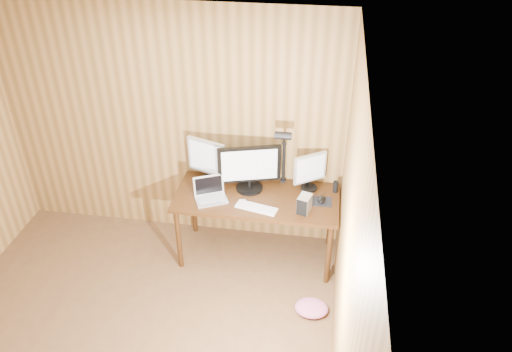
% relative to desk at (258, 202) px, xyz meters
% --- Properties ---
extents(room_shell, '(4.00, 4.00, 4.00)m').
position_rel_desk_xyz_m(room_shell, '(-0.93, -1.70, 0.62)').
color(room_shell, brown).
rests_on(room_shell, ground).
extents(desk, '(1.60, 0.70, 0.75)m').
position_rel_desk_xyz_m(desk, '(0.00, 0.00, 0.00)').
color(desk, '#361D0B').
rests_on(desk, floor).
extents(monitor_center, '(0.60, 0.27, 0.48)m').
position_rel_desk_xyz_m(monitor_center, '(-0.09, 0.05, 0.37)').
color(monitor_center, black).
rests_on(monitor_center, desk).
extents(monitor_left, '(0.41, 0.20, 0.47)m').
position_rel_desk_xyz_m(monitor_left, '(-0.53, 0.12, 0.38)').
color(monitor_left, black).
rests_on(monitor_left, desk).
extents(monitor_right, '(0.30, 0.22, 0.39)m').
position_rel_desk_xyz_m(monitor_right, '(0.49, 0.14, 0.33)').
color(monitor_right, black).
rests_on(monitor_right, desk).
extents(laptop, '(0.37, 0.33, 0.21)m').
position_rel_desk_xyz_m(laptop, '(-0.44, -0.17, 0.17)').
color(laptop, silver).
rests_on(laptop, desk).
extents(keyboard, '(0.42, 0.21, 0.02)m').
position_rel_desk_xyz_m(keyboard, '(0.03, -0.27, 0.13)').
color(keyboard, white).
rests_on(keyboard, desk).
extents(mousepad, '(0.21, 0.17, 0.00)m').
position_rel_desk_xyz_m(mousepad, '(0.63, -0.06, 0.12)').
color(mousepad, black).
rests_on(mousepad, desk).
extents(mouse, '(0.10, 0.13, 0.04)m').
position_rel_desk_xyz_m(mouse, '(0.63, -0.06, 0.15)').
color(mouse, black).
rests_on(mouse, mousepad).
extents(hard_drive, '(0.14, 0.18, 0.17)m').
position_rel_desk_xyz_m(hard_drive, '(0.47, -0.24, 0.21)').
color(hard_drive, silver).
rests_on(hard_drive, desk).
extents(phone, '(0.06, 0.11, 0.01)m').
position_rel_desk_xyz_m(phone, '(-0.12, -0.21, 0.13)').
color(phone, silver).
rests_on(phone, desk).
extents(speaker, '(0.05, 0.05, 0.12)m').
position_rel_desk_xyz_m(speaker, '(0.76, 0.13, 0.18)').
color(speaker, black).
rests_on(speaker, desk).
extents(desk_lamp, '(0.16, 0.23, 0.69)m').
position_rel_desk_xyz_m(desk_lamp, '(0.22, 0.15, 0.55)').
color(desk_lamp, black).
rests_on(desk_lamp, desk).
extents(fabric_pile, '(0.37, 0.33, 0.10)m').
position_rel_desk_xyz_m(fabric_pile, '(0.62, -0.78, -0.58)').
color(fabric_pile, '#CD638D').
rests_on(fabric_pile, floor).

